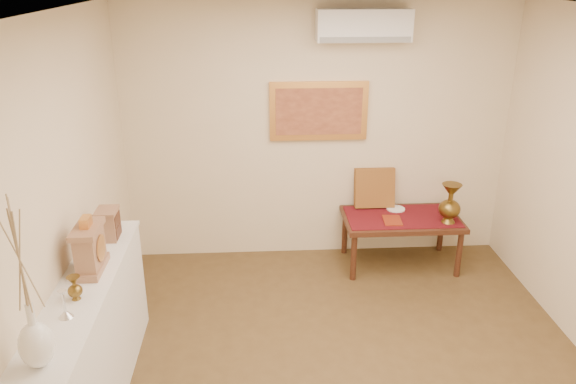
{
  "coord_description": "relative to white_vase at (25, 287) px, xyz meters",
  "views": [
    {
      "loc": [
        -0.65,
        -3.35,
        2.96
      ],
      "look_at": [
        -0.38,
        1.15,
        1.15
      ],
      "focal_mm": 35.0,
      "sensor_mm": 36.0,
      "label": 1
    }
  ],
  "objects": [
    {
      "name": "candlestick",
      "position": [
        0.0,
        0.45,
        -0.39
      ],
      "size": [
        0.09,
        0.09,
        0.19
      ],
      "primitive_type": null,
      "color": "silver",
      "rests_on": "display_ledge"
    },
    {
      "name": "display_ledge",
      "position": [
        -0.0,
        0.83,
        -0.97
      ],
      "size": [
        0.37,
        2.02,
        0.98
      ],
      "color": "white",
      "rests_on": "floor"
    },
    {
      "name": "wall_left",
      "position": [
        -0.18,
        0.83,
        -0.11
      ],
      "size": [
        0.02,
        4.5,
        2.7
      ],
      "primitive_type": "cube",
      "color": "beige",
      "rests_on": "ground"
    },
    {
      "name": "mantel_clock",
      "position": [
        0.01,
        1.01,
        -0.31
      ],
      "size": [
        0.17,
        0.36,
        0.41
      ],
      "color": "#9D7050",
      "rests_on": "display_ledge"
    },
    {
      "name": "wall_back",
      "position": [
        1.82,
        3.08,
        -0.11
      ],
      "size": [
        4.0,
        0.02,
        2.7
      ],
      "primitive_type": "cube",
      "color": "beige",
      "rests_on": "ground"
    },
    {
      "name": "brass_urn_small",
      "position": [
        0.0,
        0.65,
        -0.38
      ],
      "size": [
        0.09,
        0.09,
        0.21
      ],
      "primitive_type": null,
      "color": "brown",
      "rests_on": "display_ledge"
    },
    {
      "name": "ac_unit",
      "position": [
        2.22,
        2.95,
        0.99
      ],
      "size": [
        0.9,
        0.25,
        0.3
      ],
      "color": "white",
      "rests_on": "wall_back"
    },
    {
      "name": "low_table",
      "position": [
        2.67,
        2.71,
        -0.98
      ],
      "size": [
        1.2,
        0.7,
        0.55
      ],
      "color": "#442214",
      "rests_on": "floor"
    },
    {
      "name": "cushion",
      "position": [
        2.43,
        3.0,
        -0.69
      ],
      "size": [
        0.42,
        0.19,
        0.44
      ],
      "primitive_type": "cube",
      "rotation": [
        -0.21,
        0.0,
        0.0
      ],
      "color": "maroon",
      "rests_on": "table_cloth"
    },
    {
      "name": "wooden_chest",
      "position": [
        0.01,
        1.52,
        -0.36
      ],
      "size": [
        0.16,
        0.21,
        0.24
      ],
      "color": "#9D7050",
      "rests_on": "display_ledge"
    },
    {
      "name": "white_vase",
      "position": [
        0.0,
        0.0,
        0.0
      ],
      "size": [
        0.18,
        0.18,
        0.96
      ],
      "primitive_type": null,
      "color": "white",
      "rests_on": "display_ledge"
    },
    {
      "name": "painting",
      "position": [
        1.82,
        3.06,
        0.14
      ],
      "size": [
        1.0,
        0.06,
        0.6
      ],
      "color": "#DC9446",
      "rests_on": "wall_back"
    },
    {
      "name": "plate",
      "position": [
        2.65,
        2.9,
        -0.9
      ],
      "size": [
        0.2,
        0.2,
        0.01
      ],
      "primitive_type": "cylinder",
      "color": "white",
      "rests_on": "table_cloth"
    },
    {
      "name": "brass_urn_tall",
      "position": [
        3.11,
        2.55,
        -0.66
      ],
      "size": [
        0.22,
        0.22,
        0.5
      ],
      "primitive_type": null,
      "color": "brown",
      "rests_on": "table_cloth"
    },
    {
      "name": "ceiling",
      "position": [
        1.82,
        0.83,
        1.24
      ],
      "size": [
        4.5,
        4.5,
        0.0
      ],
      "primitive_type": "plane",
      "rotation": [
        3.14,
        0.0,
        0.0
      ],
      "color": "white",
      "rests_on": "ground"
    },
    {
      "name": "menu",
      "position": [
        2.55,
        2.61,
        -0.9
      ],
      "size": [
        0.2,
        0.26,
        0.01
      ],
      "primitive_type": "cube",
      "rotation": [
        0.0,
        0.0,
        -0.08
      ],
      "color": "maroon",
      "rests_on": "table_cloth"
    },
    {
      "name": "table_cloth",
      "position": [
        2.67,
        2.71,
        -0.91
      ],
      "size": [
        1.14,
        0.59,
        0.01
      ],
      "primitive_type": "cube",
      "color": "#5E0F16",
      "rests_on": "low_table"
    }
  ]
}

